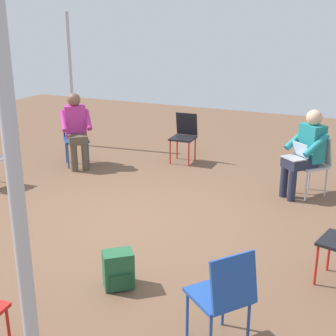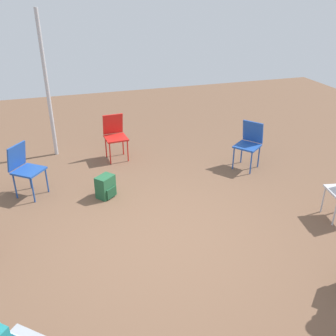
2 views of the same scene
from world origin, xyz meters
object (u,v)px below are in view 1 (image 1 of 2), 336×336
Objects in this scene: chair_northeast at (76,136)px; person_with_laptop at (306,149)px; person_in_magenta at (76,126)px; chair_southwest at (224,293)px; chair_southeast at (314,161)px; backpack_near_laptop_user at (118,271)px; chair_east at (184,134)px.

person_with_laptop is at bearing 138.95° from chair_northeast.
chair_northeast is 0.26m from person_in_magenta.
chair_southwest is 1.00× the size of chair_southeast.
chair_southeast is 0.69× the size of person_in_magenta.
person_in_magenta reaches higher than backpack_near_laptop_user.
chair_southwest is at bearing -110.47° from backpack_near_laptop_user.
chair_southwest is 0.69× the size of person_with_laptop.
person_with_laptop is 1.00× the size of person_in_magenta.
person_in_magenta reaches higher than chair_southeast.
person_with_laptop reaches higher than chair_southwest.
chair_southeast is (0.17, -3.94, 0.00)m from chair_northeast.
chair_southwest is at bearing 95.52° from chair_northeast.
person_with_laptop reaches higher than chair_southeast.
chair_northeast is 3.84m from person_with_laptop.
chair_northeast is at bearing 85.09° from chair_southwest.
chair_northeast is at bearing -90.00° from person_in_magenta.
chair_east is at bearing 13.84° from backpack_near_laptop_user.
chair_northeast is 5.19m from chair_southwest.
chair_southeast is 2.36× the size of backpack_near_laptop_user.
chair_northeast is 1.00× the size of chair_southwest.
chair_southwest is at bearing 113.22° from chair_east.
chair_southwest is at bearing 130.77° from person_with_laptop.
chair_northeast is (-0.88, 1.66, 0.00)m from chair_east.
backpack_near_laptop_user is (0.44, 1.17, -0.34)m from chair_southwest.
chair_east is at bearing 171.47° from person_in_magenta.
chair_northeast is at bearing 40.44° from backpack_near_laptop_user.
chair_east is 1.00× the size of chair_northeast.
chair_east is 1.88m from chair_northeast.
chair_east reaches higher than backpack_near_laptop_user.
chair_northeast is at bearing 41.75° from person_with_laptop.
backpack_near_laptop_user is at bearing 101.08° from chair_east.
chair_southwest is 3.58m from person_with_laptop.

